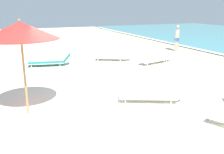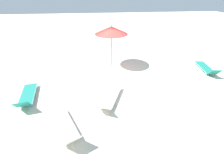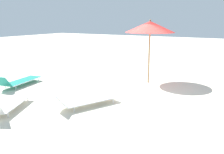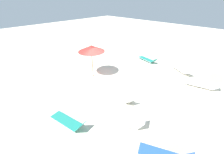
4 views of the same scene
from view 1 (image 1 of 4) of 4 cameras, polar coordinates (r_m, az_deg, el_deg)
name	(u,v)px [view 1 (image 1 of 4)]	position (r m, az deg, el deg)	size (l,w,h in m)	color
ground_plane	(80,109)	(7.83, -7.27, -7.24)	(60.00, 60.00, 0.16)	beige
beach_umbrella	(20,31)	(7.05, -20.25, 9.90)	(2.04, 2.04, 2.67)	#9E7547
sun_lounger_under_umbrella	(154,95)	(8.16, 9.68, -4.13)	(1.45, 2.25, 0.60)	white
sun_lounger_near_water_left	(50,62)	(13.30, -13.91, 3.40)	(1.00, 2.25, 0.60)	#1E8475
sun_lounger_mid_beach_solo	(157,59)	(13.82, 10.22, 4.03)	(1.14, 2.37, 0.54)	white
sun_lounger_mid_beach_pair_a	(114,57)	(14.19, 0.42, 4.57)	(1.59, 2.11, 0.46)	white
beachgoer_shoreline_child	(177,36)	(17.81, 14.65, 8.95)	(0.30, 0.41, 1.76)	tan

